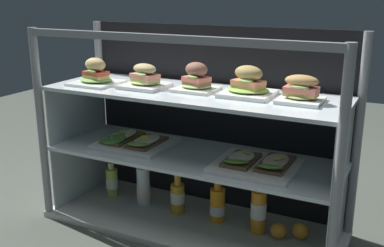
# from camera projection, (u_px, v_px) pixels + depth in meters

# --- Properties ---
(ground_plane) EXTENTS (6.00, 6.00, 0.02)m
(ground_plane) POSITION_uv_depth(u_px,v_px,m) (192.00, 228.00, 2.17)
(ground_plane) COLOR #444B42
(ground_plane) RESTS_ON ground
(case_base_deck) EXTENTS (1.38, 0.49, 0.03)m
(case_base_deck) POSITION_uv_depth(u_px,v_px,m) (192.00, 223.00, 2.16)
(case_base_deck) COLOR beige
(case_base_deck) RESTS_ON ground
(case_frame) EXTENTS (1.38, 0.49, 0.91)m
(case_frame) POSITION_uv_depth(u_px,v_px,m) (204.00, 118.00, 2.13)
(case_frame) COLOR gray
(case_frame) RESTS_ON ground
(riser_lower_tier) EXTENTS (1.30, 0.41, 0.31)m
(riser_lower_tier) POSITION_uv_depth(u_px,v_px,m) (192.00, 190.00, 2.11)
(riser_lower_tier) COLOR silver
(riser_lower_tier) RESTS_ON case_base_deck
(shelf_lower_glass) EXTENTS (1.32, 0.43, 0.02)m
(shelf_lower_glass) POSITION_uv_depth(u_px,v_px,m) (192.00, 156.00, 2.07)
(shelf_lower_glass) COLOR silver
(shelf_lower_glass) RESTS_ON riser_lower_tier
(riser_upper_tier) EXTENTS (1.30, 0.41, 0.27)m
(riser_upper_tier) POSITION_uv_depth(u_px,v_px,m) (192.00, 125.00, 2.03)
(riser_upper_tier) COLOR silver
(riser_upper_tier) RESTS_ON shelf_lower_glass
(shelf_upper_glass) EXTENTS (1.32, 0.43, 0.02)m
(shelf_upper_glass) POSITION_uv_depth(u_px,v_px,m) (192.00, 93.00, 1.99)
(shelf_upper_glass) COLOR silver
(shelf_upper_glass) RESTS_ON riser_upper_tier
(plated_roll_sandwich_near_right_corner) EXTENTS (0.21, 0.21, 0.12)m
(plated_roll_sandwich_near_right_corner) POSITION_uv_depth(u_px,v_px,m) (96.00, 75.00, 2.13)
(plated_roll_sandwich_near_right_corner) COLOR white
(plated_roll_sandwich_near_right_corner) RESTS_ON shelf_upper_glass
(plated_roll_sandwich_mid_right) EXTENTS (0.19, 0.19, 0.11)m
(plated_roll_sandwich_mid_right) POSITION_uv_depth(u_px,v_px,m) (145.00, 79.00, 2.06)
(plated_roll_sandwich_mid_right) COLOR white
(plated_roll_sandwich_mid_right) RESTS_ON shelf_upper_glass
(plated_roll_sandwich_far_left) EXTENTS (0.17, 0.17, 0.12)m
(plated_roll_sandwich_far_left) POSITION_uv_depth(u_px,v_px,m) (196.00, 80.00, 1.99)
(plated_roll_sandwich_far_left) COLOR white
(plated_roll_sandwich_far_left) RESTS_ON shelf_upper_glass
(plated_roll_sandwich_mid_left) EXTENTS (0.21, 0.21, 0.13)m
(plated_roll_sandwich_mid_left) POSITION_uv_depth(u_px,v_px,m) (248.00, 85.00, 1.90)
(plated_roll_sandwich_mid_left) COLOR white
(plated_roll_sandwich_mid_left) RESTS_ON shelf_upper_glass
(plated_roll_sandwich_far_right) EXTENTS (0.17, 0.17, 0.11)m
(plated_roll_sandwich_far_right) POSITION_uv_depth(u_px,v_px,m) (301.00, 92.00, 1.78)
(plated_roll_sandwich_far_right) COLOR white
(plated_roll_sandwich_far_right) RESTS_ON shelf_upper_glass
(open_sandwich_tray_far_left) EXTENTS (0.34, 0.31, 0.06)m
(open_sandwich_tray_far_left) POSITION_uv_depth(u_px,v_px,m) (135.00, 141.00, 2.18)
(open_sandwich_tray_far_left) COLOR white
(open_sandwich_tray_far_left) RESTS_ON shelf_lower_glass
(open_sandwich_tray_far_right) EXTENTS (0.34, 0.31, 0.06)m
(open_sandwich_tray_far_right) POSITION_uv_depth(u_px,v_px,m) (256.00, 164.00, 1.90)
(open_sandwich_tray_far_right) COLOR white
(open_sandwich_tray_far_right) RESTS_ON shelf_lower_glass
(juice_bottle_front_right_end) EXTENTS (0.06, 0.06, 0.19)m
(juice_bottle_front_right_end) POSITION_uv_depth(u_px,v_px,m) (112.00, 181.00, 2.40)
(juice_bottle_front_right_end) COLOR #AED955
(juice_bottle_front_right_end) RESTS_ON case_base_deck
(juice_bottle_tucked_behind) EXTENTS (0.07, 0.07, 0.25)m
(juice_bottle_tucked_behind) POSITION_uv_depth(u_px,v_px,m) (143.00, 186.00, 2.30)
(juice_bottle_tucked_behind) COLOR white
(juice_bottle_tucked_behind) RESTS_ON case_base_deck
(juice_bottle_back_left) EXTENTS (0.07, 0.07, 0.20)m
(juice_bottle_back_left) POSITION_uv_depth(u_px,v_px,m) (178.00, 197.00, 2.22)
(juice_bottle_back_left) COLOR gold
(juice_bottle_back_left) RESTS_ON case_base_deck
(juice_bottle_back_right) EXTENTS (0.07, 0.07, 0.21)m
(juice_bottle_back_right) POSITION_uv_depth(u_px,v_px,m) (217.00, 204.00, 2.14)
(juice_bottle_back_right) COLOR orange
(juice_bottle_back_right) RESTS_ON case_base_deck
(juice_bottle_back_center) EXTENTS (0.07, 0.07, 0.25)m
(juice_bottle_back_center) POSITION_uv_depth(u_px,v_px,m) (259.00, 210.00, 2.03)
(juice_bottle_back_center) COLOR orange
(juice_bottle_back_center) RESTS_ON case_base_deck
(orange_fruit_beside_bottles) EXTENTS (0.07, 0.07, 0.07)m
(orange_fruit_beside_bottles) POSITION_uv_depth(u_px,v_px,m) (301.00, 231.00, 1.99)
(orange_fruit_beside_bottles) COLOR orange
(orange_fruit_beside_bottles) RESTS_ON case_base_deck
(orange_fruit_near_left_post) EXTENTS (0.07, 0.07, 0.07)m
(orange_fruit_near_left_post) POSITION_uv_depth(u_px,v_px,m) (278.00, 231.00, 1.99)
(orange_fruit_near_left_post) COLOR orange
(orange_fruit_near_left_post) RESTS_ON case_base_deck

